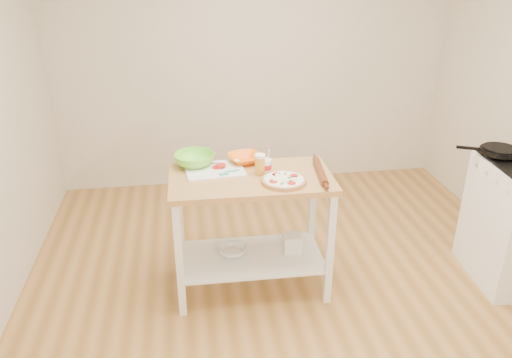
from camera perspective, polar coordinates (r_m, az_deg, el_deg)
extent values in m
cube|color=#B07F41|center=(3.65, 5.04, -14.71)|extent=(4.00, 4.50, 0.02)
cube|color=beige|center=(5.14, -0.28, 13.97)|extent=(4.00, 0.02, 2.70)
cube|color=#B6884A|center=(3.40, -0.58, -0.01)|extent=(1.12, 0.62, 0.04)
cube|color=white|center=(3.71, -0.54, -8.90)|extent=(1.04, 0.56, 0.02)
cube|color=white|center=(3.38, -8.74, -9.28)|extent=(0.05, 0.05, 0.86)
cube|color=white|center=(3.82, -8.70, -4.99)|extent=(0.05, 0.05, 0.86)
cube|color=white|center=(3.49, 8.43, -8.04)|extent=(0.05, 0.05, 0.86)
cube|color=white|center=(3.92, 6.43, -4.03)|extent=(0.05, 0.05, 0.86)
cylinder|color=black|center=(4.04, 26.09, 2.90)|extent=(0.28, 0.28, 0.03)
cube|color=black|center=(4.00, 23.12, 3.27)|extent=(0.17, 0.09, 0.02)
cylinder|color=tan|center=(3.31, 3.19, -0.27)|extent=(0.30, 0.30, 0.02)
cylinder|color=tan|center=(3.30, 3.20, -0.08)|extent=(0.30, 0.30, 0.01)
cylinder|color=white|center=(3.30, 3.20, -0.07)|extent=(0.26, 0.26, 0.01)
cylinder|color=red|center=(3.35, 4.37, 0.38)|extent=(0.06, 0.06, 0.01)
cylinder|color=red|center=(3.36, 2.34, 0.55)|extent=(0.06, 0.06, 0.01)
cylinder|color=red|center=(3.25, 1.99, -0.30)|extent=(0.06, 0.06, 0.01)
cylinder|color=red|center=(3.24, 4.10, -0.48)|extent=(0.06, 0.06, 0.01)
sphere|color=white|center=(3.34, 3.67, 0.39)|extent=(0.04, 0.04, 0.04)
sphere|color=white|center=(3.34, 2.48, 0.37)|extent=(0.04, 0.04, 0.04)
sphere|color=white|center=(3.27, 2.16, -0.14)|extent=(0.04, 0.04, 0.04)
sphere|color=white|center=(3.25, 3.33, -0.37)|extent=(0.04, 0.04, 0.04)
sphere|color=white|center=(3.29, 4.46, -0.08)|extent=(0.04, 0.04, 0.04)
plane|color=#1D6511|center=(3.31, 3.88, 0.19)|extent=(0.03, 0.03, 0.00)
plane|color=#1D6511|center=(3.37, 3.40, 0.64)|extent=(0.03, 0.03, 0.00)
plane|color=#1D6511|center=(3.35, 2.05, 0.50)|extent=(0.04, 0.04, 0.00)
plane|color=#1D6511|center=(3.27, 1.93, -0.09)|extent=(0.03, 0.03, 0.00)
plane|color=#1D6511|center=(3.22, 2.98, -0.52)|extent=(0.03, 0.03, 0.00)
plane|color=#1D6511|center=(3.27, 3.97, -0.18)|extent=(0.04, 0.04, 0.00)
plane|color=#1D6511|center=(3.32, 4.41, 0.26)|extent=(0.03, 0.03, 0.00)
cube|color=white|center=(3.49, -4.74, 1.05)|extent=(0.42, 0.33, 0.01)
cube|color=#F4EACC|center=(3.54, -6.85, 1.58)|extent=(0.03, 0.03, 0.02)
cube|color=#F4EACC|center=(3.54, -6.29, 1.63)|extent=(0.03, 0.03, 0.02)
cube|color=#F4EACC|center=(3.54, -5.72, 1.68)|extent=(0.03, 0.03, 0.02)
cube|color=#F4EACC|center=(3.57, -6.92, 1.79)|extent=(0.03, 0.03, 0.02)
cube|color=#F4EACC|center=(3.57, -6.36, 1.84)|extent=(0.03, 0.03, 0.02)
cube|color=#F4EACC|center=(3.58, -5.80, 1.89)|extent=(0.03, 0.03, 0.02)
cylinder|color=red|center=(3.51, -4.47, 1.36)|extent=(0.07, 0.07, 0.01)
cylinder|color=red|center=(3.51, -4.24, 1.47)|extent=(0.07, 0.07, 0.01)
cylinder|color=red|center=(3.51, -4.00, 1.58)|extent=(0.07, 0.07, 0.01)
cube|color=teal|center=(3.40, -3.69, 0.58)|extent=(0.07, 0.05, 0.01)
cylinder|color=teal|center=(3.44, -2.72, 0.94)|extent=(0.10, 0.03, 0.01)
cube|color=silver|center=(3.58, -5.06, 1.80)|extent=(0.18, 0.06, 0.00)
cube|color=black|center=(3.59, -7.14, 1.86)|extent=(0.10, 0.04, 0.01)
imported|color=orange|center=(3.61, -1.33, 2.35)|extent=(0.27, 0.27, 0.06)
imported|color=#77E73D|center=(3.58, -7.05, 2.21)|extent=(0.35, 0.35, 0.09)
cylinder|color=gold|center=(3.40, 0.46, 1.53)|extent=(0.07, 0.07, 0.13)
cylinder|color=white|center=(3.37, 0.47, 2.67)|extent=(0.07, 0.07, 0.02)
cylinder|color=white|center=(3.43, 1.11, 1.49)|extent=(0.08, 0.08, 0.10)
cylinder|color=red|center=(3.43, 1.11, 1.49)|extent=(0.08, 0.08, 0.04)
cylinder|color=silver|center=(3.41, 1.45, 2.68)|extent=(0.01, 0.05, 0.10)
cylinder|color=#5F2D15|center=(3.44, 7.36, 0.87)|extent=(0.09, 0.42, 0.05)
imported|color=silver|center=(3.70, -2.71, -8.18)|extent=(0.22, 0.22, 0.07)
cube|color=white|center=(3.74, 4.12, -7.25)|extent=(0.13, 0.13, 0.13)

